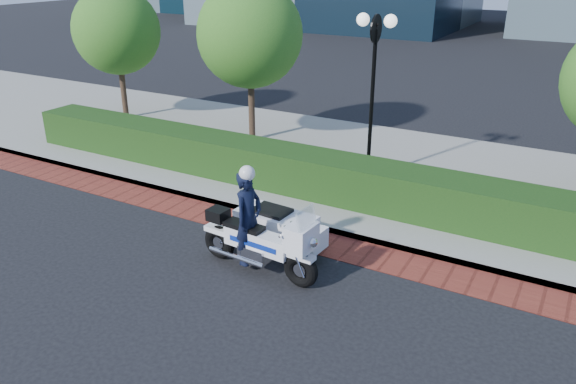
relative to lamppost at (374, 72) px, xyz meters
The scene contains 8 objects.
ground 6.07m from the lamppost, 100.89° to the right, with size 120.00×120.00×0.00m, color black.
brick_strip 4.84m from the lamppost, 105.12° to the right, with size 60.00×1.00×0.01m, color maroon.
sidewalk 3.16m from the lamppost, 141.34° to the left, with size 60.00×8.00×0.15m, color gray.
hedge_main 2.98m from the lamppost, 122.01° to the right, with size 18.00×1.20×1.00m, color #123311.
lamppost is the anchor object (origin of this frame).
tree_a 10.09m from the lamppost, behind, with size 3.00×3.00×4.58m.
tree_b 4.71m from the lamppost, 163.89° to the left, with size 3.20×3.20×4.89m.
police_motorcycle 5.42m from the lamppost, 91.99° to the right, with size 2.64×1.92×2.13m.
Camera 1 is at (6.03, -8.03, 5.65)m, focal length 35.00 mm.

